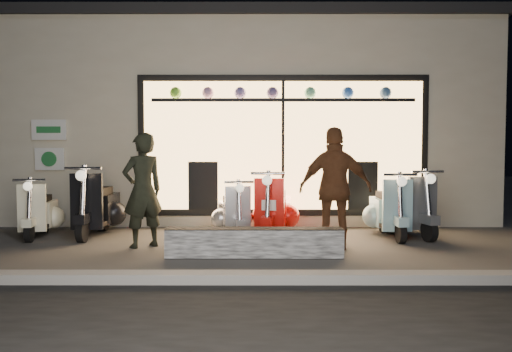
{
  "coord_description": "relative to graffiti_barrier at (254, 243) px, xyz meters",
  "views": [
    {
      "loc": [
        0.31,
        -7.43,
        1.47
      ],
      "look_at": [
        0.3,
        0.6,
        1.05
      ],
      "focal_mm": 35.0,
      "sensor_mm": 36.0,
      "label": 1
    }
  ],
  "objects": [
    {
      "name": "ground",
      "position": [
        -0.27,
        0.65,
        -0.2
      ],
      "size": [
        40.0,
        40.0,
        0.0
      ],
      "primitive_type": "plane",
      "color": "#383533",
      "rests_on": "ground"
    },
    {
      "name": "kerb",
      "position": [
        -0.27,
        -1.35,
        -0.14
      ],
      "size": [
        40.0,
        0.25,
        0.12
      ],
      "primitive_type": "cube",
      "color": "slate",
      "rests_on": "ground"
    },
    {
      "name": "shop_building",
      "position": [
        -0.27,
        5.63,
        1.9
      ],
      "size": [
        10.2,
        6.23,
        4.2
      ],
      "color": "beige",
      "rests_on": "ground"
    },
    {
      "name": "graffiti_barrier",
      "position": [
        0.0,
        0.0,
        0.0
      ],
      "size": [
        2.42,
        0.28,
        0.4
      ],
      "primitive_type": "cube",
      "color": "black",
      "rests_on": "ground"
    },
    {
      "name": "scooter_silver",
      "position": [
        -0.38,
        1.74,
        0.18
      ],
      "size": [
        0.6,
        1.32,
        0.94
      ],
      "rotation": [
        0.0,
        0.0,
        0.21
      ],
      "color": "black",
      "rests_on": "ground"
    },
    {
      "name": "scooter_red",
      "position": [
        0.34,
        1.75,
        0.23
      ],
      "size": [
        0.66,
        1.52,
        1.08
      ],
      "rotation": [
        0.0,
        0.0,
        -0.18
      ],
      "color": "black",
      "rests_on": "ground"
    },
    {
      "name": "scooter_black",
      "position": [
        -2.75,
        1.91,
        0.26
      ],
      "size": [
        0.52,
        1.6,
        1.15
      ],
      "rotation": [
        0.0,
        0.0,
        0.01
      ],
      "color": "black",
      "rests_on": "ground"
    },
    {
      "name": "scooter_cream",
      "position": [
        -3.7,
        1.75,
        0.19
      ],
      "size": [
        0.59,
        1.37,
        0.97
      ],
      "rotation": [
        0.0,
        0.0,
        0.17
      ],
      "color": "black",
      "rests_on": "ground"
    },
    {
      "name": "scooter_blue",
      "position": [
        2.3,
        1.76,
        0.22
      ],
      "size": [
        0.47,
        1.46,
        1.06
      ],
      "rotation": [
        0.0,
        0.0,
        -0.0
      ],
      "color": "black",
      "rests_on": "ground"
    },
    {
      "name": "scooter_grey",
      "position": [
        2.62,
        1.89,
        0.24
      ],
      "size": [
        0.7,
        1.54,
        1.09
      ],
      "rotation": [
        0.0,
        0.0,
        0.21
      ],
      "color": "black",
      "rests_on": "ground"
    },
    {
      "name": "man",
      "position": [
        -1.69,
        0.7,
        0.66
      ],
      "size": [
        0.75,
        0.71,
        1.73
      ],
      "primitive_type": "imported",
      "rotation": [
        0.0,
        0.0,
        3.79
      ],
      "color": "black",
      "rests_on": "ground"
    },
    {
      "name": "woman",
      "position": [
        1.19,
        0.54,
        0.7
      ],
      "size": [
        1.07,
        0.47,
        1.81
      ],
      "primitive_type": "imported",
      "rotation": [
        0.0,
        0.0,
        3.12
      ],
      "color": "brown",
      "rests_on": "ground"
    }
  ]
}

